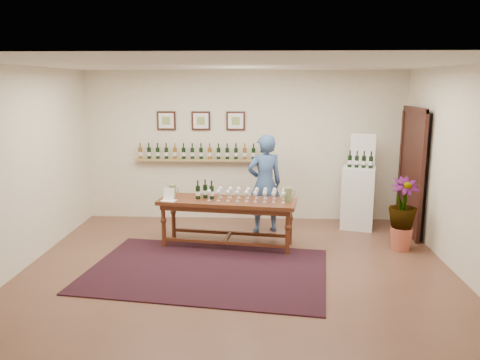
{
  "coord_description": "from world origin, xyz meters",
  "views": [
    {
      "loc": [
        0.29,
        -6.25,
        2.54
      ],
      "look_at": [
        0.0,
        0.8,
        1.1
      ],
      "focal_mm": 35.0,
      "sensor_mm": 36.0,
      "label": 1
    }
  ],
  "objects_px": {
    "tasting_table": "(227,207)",
    "potted_plant": "(403,214)",
    "person": "(265,184)",
    "display_pedestal": "(358,197)"
  },
  "relations": [
    {
      "from": "display_pedestal",
      "to": "potted_plant",
      "type": "xyz_separation_m",
      "value": [
        0.44,
        -1.17,
        0.02
      ]
    },
    {
      "from": "tasting_table",
      "to": "person",
      "type": "xyz_separation_m",
      "value": [
        0.6,
        0.79,
        0.21
      ]
    },
    {
      "from": "potted_plant",
      "to": "person",
      "type": "height_order",
      "value": "person"
    },
    {
      "from": "tasting_table",
      "to": "display_pedestal",
      "type": "distance_m",
      "value": 2.53
    },
    {
      "from": "person",
      "to": "tasting_table",
      "type": "bearing_deg",
      "value": 36.11
    },
    {
      "from": "tasting_table",
      "to": "person",
      "type": "bearing_deg",
      "value": 61.08
    },
    {
      "from": "tasting_table",
      "to": "potted_plant",
      "type": "xyz_separation_m",
      "value": [
        2.72,
        -0.07,
        -0.07
      ]
    },
    {
      "from": "display_pedestal",
      "to": "tasting_table",
      "type": "bearing_deg",
      "value": -154.18
    },
    {
      "from": "display_pedestal",
      "to": "person",
      "type": "height_order",
      "value": "person"
    },
    {
      "from": "potted_plant",
      "to": "tasting_table",
      "type": "bearing_deg",
      "value": 178.49
    }
  ]
}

